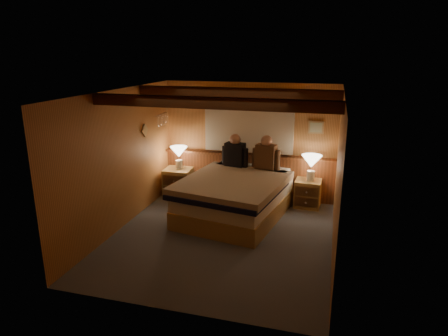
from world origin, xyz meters
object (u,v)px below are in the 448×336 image
at_px(nightstand_left, 178,183).
at_px(person_right, 266,155).
at_px(nightstand_right, 308,193).
at_px(duffel_bag, 196,202).
at_px(lamp_left, 179,153).
at_px(bed, 235,197).
at_px(person_left, 235,153).
at_px(lamp_right, 311,163).

bearing_deg(nightstand_left, person_right, -1.00).
xyz_separation_m(nightstand_right, duffel_bag, (-2.09, -0.73, -0.13)).
height_order(nightstand_left, lamp_left, lamp_left).
xyz_separation_m(bed, person_right, (0.44, 0.77, 0.64)).
xyz_separation_m(nightstand_left, person_right, (1.86, 0.05, 0.72)).
distance_m(lamp_left, person_left, 1.21).
relative_size(nightstand_left, lamp_left, 1.30).
height_order(bed, duffel_bag, bed).
distance_m(person_left, person_right, 0.64).
distance_m(person_right, duffel_bag, 1.66).
relative_size(lamp_right, person_right, 0.73).
xyz_separation_m(bed, lamp_right, (1.31, 0.88, 0.51)).
relative_size(nightstand_right, duffel_bag, 1.10).
xyz_separation_m(nightstand_right, person_left, (-1.48, -0.08, 0.75)).
distance_m(lamp_left, duffel_bag, 1.18).
xyz_separation_m(nightstand_right, lamp_left, (-2.69, -0.10, 0.67)).
bearing_deg(person_left, lamp_left, -168.89).
distance_m(nightstand_left, lamp_right, 2.80).
distance_m(bed, nightstand_left, 1.60).
distance_m(lamp_right, person_left, 1.52).
relative_size(nightstand_left, person_right, 0.88).
xyz_separation_m(lamp_right, person_left, (-1.51, -0.09, 0.12)).
distance_m(lamp_right, duffel_bag, 2.38).
bearing_deg(nightstand_right, duffel_bag, -158.27).
bearing_deg(lamp_right, nightstand_right, -170.35).
bearing_deg(person_right, person_left, -170.53).
xyz_separation_m(nightstand_right, person_right, (-0.84, -0.11, 0.76)).
relative_size(bed, lamp_right, 4.82).
bearing_deg(lamp_left, nightstand_right, 2.19).
height_order(bed, nightstand_right, bed).
bearing_deg(duffel_bag, lamp_right, 7.70).
height_order(bed, lamp_left, lamp_left).
height_order(person_right, duffel_bag, person_right).
relative_size(lamp_left, person_left, 0.69).
xyz_separation_m(lamp_left, person_right, (1.85, -0.00, 0.09)).
distance_m(nightstand_right, person_right, 1.14).
bearing_deg(bed, person_left, 114.34).
height_order(bed, lamp_right, lamp_right).
distance_m(nightstand_left, person_left, 1.42).
xyz_separation_m(lamp_right, duffel_bag, (-2.13, -0.74, -0.77)).
xyz_separation_m(bed, nightstand_right, (1.28, 0.88, -0.12)).
height_order(nightstand_right, lamp_right, lamp_right).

